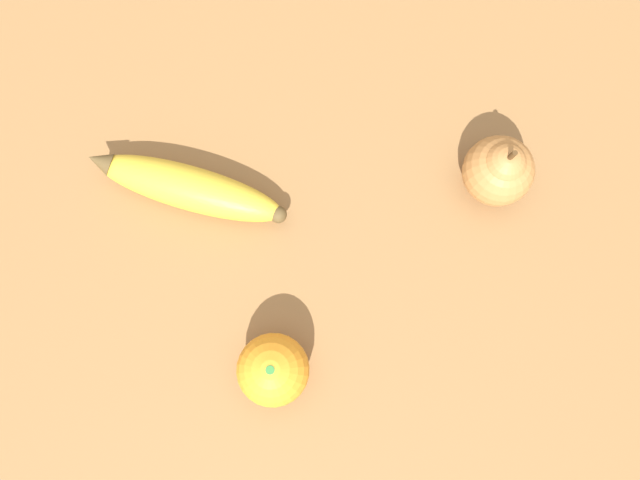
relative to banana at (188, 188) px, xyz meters
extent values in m
plane|color=olive|center=(-0.09, -0.08, -0.02)|extent=(3.00, 3.00, 0.00)
ellipsoid|color=gold|center=(0.00, 0.00, 0.00)|extent=(0.15, 0.18, 0.04)
cone|color=brown|center=(0.05, 0.07, 0.01)|extent=(0.04, 0.04, 0.03)
sphere|color=brown|center=(-0.06, -0.08, 0.00)|extent=(0.02, 0.02, 0.02)
sphere|color=orange|center=(-0.20, -0.02, 0.01)|extent=(0.07, 0.07, 0.07)
cylinder|color=#337A33|center=(-0.20, -0.02, 0.04)|extent=(0.01, 0.01, 0.00)
sphere|color=#B2753D|center=(-0.09, -0.29, 0.01)|extent=(0.07, 0.07, 0.07)
sphere|color=#B2753D|center=(-0.09, -0.29, 0.03)|extent=(0.04, 0.04, 0.04)
cylinder|color=#4C3319|center=(-0.09, -0.29, 0.06)|extent=(0.01, 0.01, 0.02)
camera|label=1|loc=(-0.21, -0.06, 0.60)|focal=35.00mm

